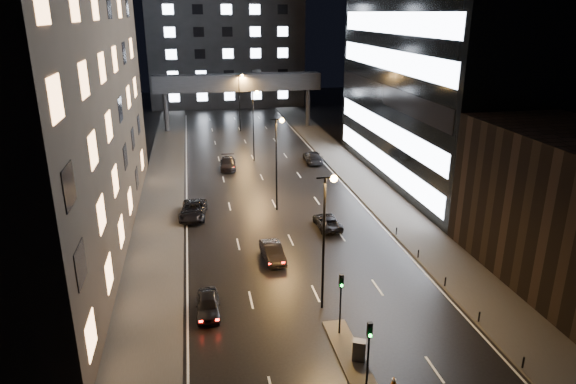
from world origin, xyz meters
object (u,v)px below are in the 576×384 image
car_away_d (228,163)px  car_toward_a (327,221)px  car_away_c (193,210)px  utility_cabinet (359,350)px  car_toward_b (313,157)px  car_away_b (273,252)px  car_away_a (208,304)px

car_away_d → car_toward_a: size_ratio=1.11×
car_away_c → utility_cabinet: car_away_c is taller
car_toward_a → car_toward_b: bearing=-101.6°
utility_cabinet → car_away_b: bearing=124.9°
car_toward_b → utility_cabinet: car_toward_b is taller
car_away_a → car_away_d: size_ratio=0.80×
utility_cabinet → car_toward_b: bearing=103.6°
car_away_a → car_away_c: size_ratio=0.73×
car_away_b → car_away_c: (-6.66, 11.32, 0.06)m
car_away_d → car_toward_a: (8.19, -22.52, -0.10)m
car_away_b → utility_cabinet: utility_cabinet is taller
car_away_a → car_toward_b: size_ratio=0.75×
car_toward_a → utility_cabinet: (-3.48, -20.69, 0.18)m
car_away_c → utility_cabinet: 27.73m
car_away_a → car_toward_a: car_away_a is taller
car_toward_b → car_away_b: bearing=73.4°
car_away_b → car_toward_a: car_away_b is taller
car_toward_a → utility_cabinet: 20.98m
car_away_c → car_toward_a: bearing=-15.1°
car_away_d → car_toward_b: size_ratio=0.94×
car_away_d → car_toward_b: 12.26m
car_away_b → car_away_c: bearing=116.3°
car_away_d → car_away_c: bearing=-102.2°
car_away_d → car_toward_a: car_away_d is taller
utility_cabinet → car_toward_a: bearing=103.7°
car_away_a → car_toward_a: bearing=48.5°
car_away_a → car_toward_b: bearing=67.1°
car_away_a → car_away_d: bearing=84.5°
car_away_b → car_toward_b: size_ratio=0.81×
car_toward_a → car_away_c: bearing=-23.7°
car_toward_a → car_toward_b: (4.04, 23.37, 0.15)m
car_away_c → car_away_d: car_away_c is taller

